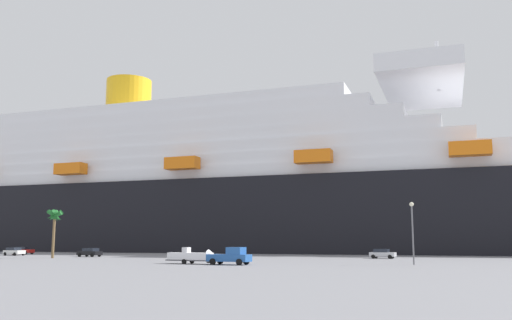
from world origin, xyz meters
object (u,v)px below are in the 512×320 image
palm_tree (55,218)px  parked_car_white_van (14,251)px  pickup_truck (231,256)px  parked_car_red_hatchback (23,250)px  street_lamp (412,224)px  parked_car_black_coupe (90,252)px  cruise_ship (211,192)px  parked_car_silver_sedan (382,253)px  small_boat_on_trailer (195,256)px

palm_tree → parked_car_white_van: 21.56m
pickup_truck → palm_tree: (-37.66, 13.33, 5.77)m
parked_car_red_hatchback → parked_car_white_van: size_ratio=0.93×
street_lamp → parked_car_black_coupe: street_lamp is taller
cruise_ship → street_lamp: 82.29m
parked_car_red_hatchback → parked_car_silver_sedan: bearing=-1.9°
parked_car_silver_sedan → parked_car_black_coupe: size_ratio=0.93×
parked_car_silver_sedan → parked_car_red_hatchback: same height
cruise_ship → parked_car_silver_sedan: bearing=-39.2°
small_boat_on_trailer → parked_car_silver_sedan: size_ratio=1.86×
cruise_ship → street_lamp: (54.03, -61.16, -10.58)m
street_lamp → parked_car_black_coupe: (-58.16, 14.40, -4.33)m
pickup_truck → parked_car_red_hatchback: bearing=152.1°
pickup_truck → cruise_ship: bearing=115.0°
small_boat_on_trailer → palm_tree: (-32.37, 12.72, 5.85)m
street_lamp → parked_car_silver_sedan: street_lamp is taller
parked_car_black_coupe → parked_car_red_hatchback: size_ratio=1.09×
palm_tree → pickup_truck: bearing=-19.5°
pickup_truck → parked_car_white_van: pickup_truck is taller
cruise_ship → parked_car_red_hatchback: (-27.96, -36.69, -14.92)m
parked_car_silver_sedan → pickup_truck: bearing=-118.6°
small_boat_on_trailer → palm_tree: bearing=158.5°
cruise_ship → palm_tree: cruise_ship is taller
palm_tree → parked_car_red_hatchback: bearing=140.4°
cruise_ship → parked_car_silver_sedan: cruise_ship is taller
parked_car_white_van → parked_car_silver_sedan: bearing=4.2°
parked_car_silver_sedan → parked_car_red_hatchback: bearing=178.1°
small_boat_on_trailer → parked_car_red_hatchback: 62.96m
parked_car_black_coupe → parked_car_silver_sedan: bearing=8.3°
cruise_ship → street_lamp: bearing=-48.5°
pickup_truck → street_lamp: street_lamp is taller
street_lamp → parked_car_red_hatchback: size_ratio=1.81×
pickup_truck → small_boat_on_trailer: bearing=173.5°
pickup_truck → palm_tree: 40.36m
parked_car_silver_sedan → parked_car_black_coupe: 52.71m
parked_car_silver_sedan → parked_car_red_hatchback: (-75.99, 2.48, 0.00)m
parked_car_red_hatchback → parked_car_white_van: (4.58, -7.78, 0.00)m
small_boat_on_trailer → parked_car_silver_sedan: (21.30, 28.73, -0.13)m
cruise_ship → small_boat_on_trailer: cruise_ship is taller
street_lamp → parked_car_silver_sedan: size_ratio=1.79×
pickup_truck → parked_car_white_van: bearing=156.5°
parked_car_silver_sedan → small_boat_on_trailer: bearing=-126.6°
parked_car_silver_sedan → palm_tree: bearing=-163.4°
parked_car_white_van → palm_tree: bearing=-31.1°
street_lamp → parked_car_white_van: size_ratio=1.69×
cruise_ship → parked_car_black_coupe: 49.25m
street_lamp → parked_car_red_hatchback: bearing=163.4°
palm_tree → parked_car_black_coupe: size_ratio=1.73×
pickup_truck → parked_car_silver_sedan: (16.02, 29.33, -0.21)m
parked_car_silver_sedan → parked_car_black_coupe: bearing=-171.7°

